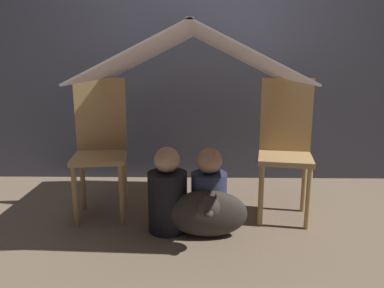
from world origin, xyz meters
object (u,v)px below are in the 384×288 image
Objects in this scene: person_front at (168,195)px; person_second at (209,194)px; chair_right at (285,144)px; chair_left at (100,143)px; dog at (208,213)px.

person_front is 0.28m from person_second.
chair_left is at bearing -169.77° from chair_right.
person_front is (0.51, -0.29, -0.29)m from chair_left.
chair_right is at bearing -7.29° from chair_left.
chair_right is at bearing 35.03° from dog.
dog is at bearing -95.13° from person_second.
person_second is (-0.56, -0.26, -0.29)m from chair_right.
dog is (0.77, -0.40, -0.37)m from chair_left.
chair_left and chair_right have the same top height.
person_front is at bearing -37.05° from chair_left.
person_second is 0.16m from dog.
chair_left is at bearing 150.22° from person_front.
person_front is at bearing -150.48° from chair_right.
chair_left is 0.88m from person_second.
dog is at bearing -34.52° from chair_left.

